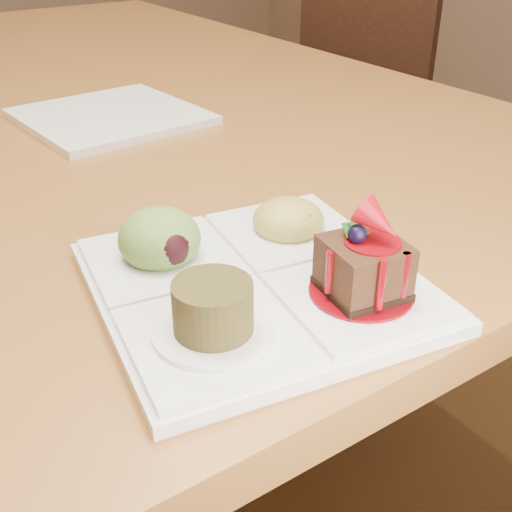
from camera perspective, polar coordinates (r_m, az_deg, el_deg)
ground at (r=1.60m, az=-10.61°, el=-12.08°), size 6.00×6.00×0.00m
dining_table at (r=1.26m, az=-13.49°, el=11.97°), size 1.00×1.80×0.75m
chair_right at (r=1.77m, az=7.74°, el=10.76°), size 0.49×0.49×0.85m
sampler_plate at (r=0.54m, az=-0.35°, el=-1.23°), size 0.30×0.30×0.10m
second_plate at (r=1.00m, az=-12.82°, el=12.00°), size 0.26×0.26×0.01m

